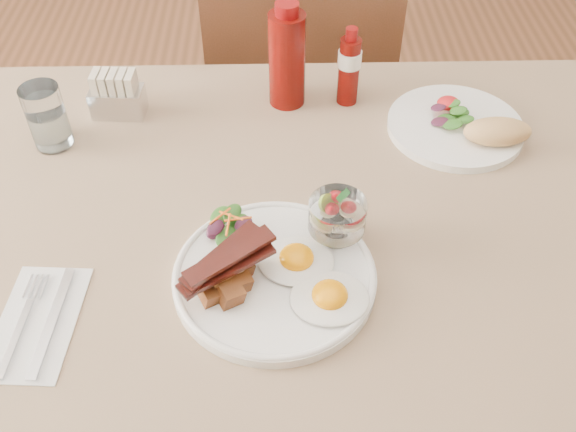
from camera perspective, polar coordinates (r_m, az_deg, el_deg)
name	(u,v)px	position (r m, az deg, el deg)	size (l,w,h in m)	color
table	(315,261)	(1.03, 2.41, -4.04)	(1.33, 0.88, 0.75)	#542C1A
chair_far	(299,94)	(1.62, 0.99, 10.81)	(0.42, 0.42, 0.93)	#542C1A
main_plate	(275,277)	(0.89, -1.21, -5.43)	(0.28, 0.28, 0.02)	white
fried_eggs	(313,277)	(0.86, 2.21, -5.48)	(0.17, 0.19, 0.03)	white
bacon_potato_pile	(226,272)	(0.85, -5.55, -5.01)	(0.13, 0.11, 0.06)	brown
side_salad	(230,228)	(0.92, -5.21, -1.06)	(0.08, 0.07, 0.04)	#1A4512
fruit_cup	(337,215)	(0.89, 4.40, 0.05)	(0.08, 0.08, 0.08)	white
second_plate	(465,126)	(1.16, 15.46, 7.69)	(0.24, 0.24, 0.06)	white
ketchup_bottle	(287,58)	(1.15, -0.09, 13.87)	(0.07, 0.07, 0.19)	#570804
hot_sauce_bottle	(349,67)	(1.17, 5.45, 13.02)	(0.05, 0.05, 0.15)	#570804
sugar_caddy	(117,96)	(1.19, -14.96, 10.24)	(0.10, 0.06, 0.08)	silver
water_glass	(48,120)	(1.15, -20.56, 7.99)	(0.06, 0.06, 0.11)	white
napkin_cutlery	(38,322)	(0.91, -21.32, -8.78)	(0.11, 0.19, 0.01)	white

